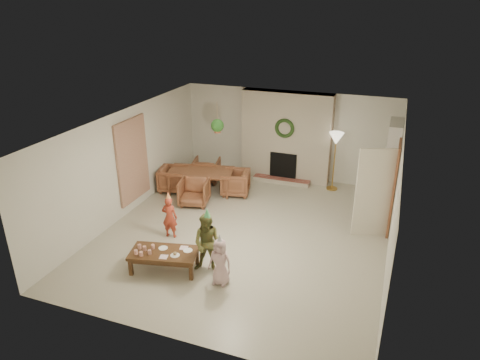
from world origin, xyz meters
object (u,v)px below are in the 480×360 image
at_px(dining_table, 201,182).
at_px(coffee_table_top, 164,253).
at_px(dining_chair_near, 194,192).
at_px(dining_chair_left, 174,179).
at_px(child_plaid, 208,244).
at_px(dining_chair_right, 235,182).
at_px(child_red, 170,217).
at_px(dining_chair_far, 207,170).
at_px(child_pink, 220,262).

distance_m(dining_table, coffee_table_top, 3.61).
bearing_deg(dining_chair_near, dining_chair_left, 135.00).
xyz_separation_m(dining_chair_near, child_plaid, (1.52, -2.52, 0.27)).
distance_m(dining_chair_right, child_plaid, 3.54).
xyz_separation_m(coffee_table_top, child_plaid, (0.81, 0.26, 0.23)).
xyz_separation_m(dining_table, child_red, (0.37, -2.36, 0.17)).
bearing_deg(child_plaid, dining_chair_right, 93.88).
height_order(coffee_table_top, child_red, child_red).
bearing_deg(dining_chair_right, dining_chair_far, -128.66).
xyz_separation_m(dining_chair_near, child_red, (0.21, -1.63, 0.14)).
height_order(dining_chair_near, dining_chair_far, same).
distance_m(coffee_table_top, child_plaid, 0.88).
bearing_deg(child_plaid, dining_chair_far, 106.14).
bearing_deg(coffee_table_top, child_red, 100.59).
bearing_deg(coffee_table_top, dining_chair_right, 76.42).
distance_m(child_red, child_plaid, 1.59).
bearing_deg(child_plaid, child_pink, -47.13).
bearing_deg(dining_chair_near, child_pink, -68.55).
height_order(dining_chair_left, child_red, child_red).
relative_size(child_red, child_pink, 1.04).
bearing_deg(coffee_table_top, child_pink, -14.38).
height_order(child_plaid, child_pink, child_plaid).
xyz_separation_m(dining_chair_near, coffee_table_top, (0.71, -2.78, 0.03)).
bearing_deg(dining_chair_near, coffee_table_top, -88.04).
height_order(dining_table, dining_chair_near, dining_chair_near).
xyz_separation_m(dining_table, dining_chair_far, (-0.16, 0.73, 0.03)).
relative_size(dining_chair_left, child_pink, 0.80).
bearing_deg(child_red, dining_chair_left, -69.75).
distance_m(dining_chair_near, dining_chair_left, 1.05).
bearing_deg(dining_chair_near, dining_chair_far, 90.00).
height_order(dining_chair_far, dining_chair_left, same).
bearing_deg(dining_chair_right, child_pink, 4.45).
distance_m(dining_chair_left, child_red, 2.46).
bearing_deg(dining_chair_far, coffee_table_top, 91.29).
bearing_deg(dining_chair_far, child_pink, 104.92).
bearing_deg(child_pink, dining_chair_near, 127.49).
height_order(dining_chair_right, child_red, child_red).
distance_m(dining_table, child_red, 2.40).
bearing_deg(child_red, child_plaid, 139.55).
relative_size(dining_chair_left, child_plaid, 0.61).
distance_m(dining_chair_far, dining_chair_right, 1.19).
relative_size(dining_chair_right, child_pink, 0.80).
distance_m(dining_chair_far, child_plaid, 4.39).
xyz_separation_m(dining_table, dining_chair_right, (0.91, 0.20, 0.03)).
height_order(dining_table, dining_chair_right, dining_chair_right).
xyz_separation_m(child_red, child_plaid, (1.31, -0.89, 0.13)).
bearing_deg(child_plaid, coffee_table_top, -171.13).
distance_m(dining_table, dining_chair_far, 0.75).
bearing_deg(dining_chair_left, child_red, -165.82).
relative_size(dining_table, child_pink, 1.87).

